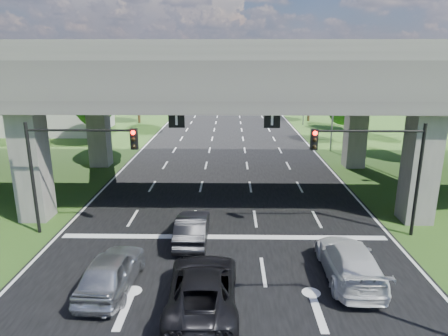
{
  "coord_description": "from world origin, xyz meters",
  "views": [
    {
      "loc": [
        0.33,
        -15.75,
        9.11
      ],
      "look_at": [
        -0.05,
        7.31,
        2.75
      ],
      "focal_mm": 32.0,
      "sensor_mm": 36.0,
      "label": 1
    }
  ],
  "objects_px": {
    "car_silver": "(111,271)",
    "car_dark": "(192,228)",
    "streetlight_beyond": "(302,83)",
    "car_white": "(349,261)",
    "streetlight_far": "(330,93)",
    "car_trailing": "(203,288)",
    "signal_left": "(71,158)",
    "signal_right": "(378,159)"
  },
  "relations": [
    {
      "from": "car_silver",
      "to": "car_dark",
      "type": "xyz_separation_m",
      "value": [
        2.87,
        4.42,
        -0.06
      ]
    },
    {
      "from": "streetlight_beyond",
      "to": "car_white",
      "type": "height_order",
      "value": "streetlight_beyond"
    },
    {
      "from": "car_silver",
      "to": "car_dark",
      "type": "relative_size",
      "value": 1.05
    },
    {
      "from": "streetlight_far",
      "to": "car_trailing",
      "type": "bearing_deg",
      "value": -112.1
    },
    {
      "from": "signal_left",
      "to": "streetlight_beyond",
      "type": "height_order",
      "value": "streetlight_beyond"
    },
    {
      "from": "streetlight_beyond",
      "to": "car_trailing",
      "type": "relative_size",
      "value": 1.8
    },
    {
      "from": "signal_left",
      "to": "streetlight_far",
      "type": "xyz_separation_m",
      "value": [
        17.92,
        20.06,
        1.66
      ]
    },
    {
      "from": "signal_right",
      "to": "car_white",
      "type": "xyz_separation_m",
      "value": [
        -2.42,
        -4.37,
        -3.39
      ]
    },
    {
      "from": "streetlight_beyond",
      "to": "car_white",
      "type": "relative_size",
      "value": 1.9
    },
    {
      "from": "signal_left",
      "to": "car_dark",
      "type": "xyz_separation_m",
      "value": [
        6.23,
        -0.94,
        -3.43
      ]
    },
    {
      "from": "signal_left",
      "to": "car_white",
      "type": "distance_m",
      "value": 14.34
    },
    {
      "from": "car_dark",
      "to": "car_white",
      "type": "bearing_deg",
      "value": 153.84
    },
    {
      "from": "car_dark",
      "to": "car_silver",
      "type": "bearing_deg",
      "value": 56.98
    },
    {
      "from": "signal_left",
      "to": "streetlight_far",
      "type": "height_order",
      "value": "streetlight_far"
    },
    {
      "from": "signal_right",
      "to": "streetlight_beyond",
      "type": "xyz_separation_m",
      "value": [
        2.27,
        36.06,
        1.66
      ]
    },
    {
      "from": "car_dark",
      "to": "car_white",
      "type": "xyz_separation_m",
      "value": [
        6.99,
        -3.43,
        0.04
      ]
    },
    {
      "from": "streetlight_far",
      "to": "car_white",
      "type": "xyz_separation_m",
      "value": [
        -4.7,
        -24.43,
        -5.05
      ]
    },
    {
      "from": "car_silver",
      "to": "car_dark",
      "type": "height_order",
      "value": "car_silver"
    },
    {
      "from": "car_dark",
      "to": "car_white",
      "type": "relative_size",
      "value": 0.84
    },
    {
      "from": "signal_left",
      "to": "streetlight_far",
      "type": "bearing_deg",
      "value": 48.22
    },
    {
      "from": "signal_left",
      "to": "car_silver",
      "type": "xyz_separation_m",
      "value": [
        3.37,
        -5.36,
        -3.37
      ]
    },
    {
      "from": "signal_right",
      "to": "car_trailing",
      "type": "relative_size",
      "value": 1.08
    },
    {
      "from": "car_dark",
      "to": "car_trailing",
      "type": "height_order",
      "value": "car_trailing"
    },
    {
      "from": "car_silver",
      "to": "car_trailing",
      "type": "distance_m",
      "value": 3.94
    },
    {
      "from": "streetlight_far",
      "to": "car_dark",
      "type": "bearing_deg",
      "value": -119.1
    },
    {
      "from": "signal_right",
      "to": "car_silver",
      "type": "relative_size",
      "value": 1.29
    },
    {
      "from": "car_silver",
      "to": "streetlight_far",
      "type": "bearing_deg",
      "value": -117.03
    },
    {
      "from": "streetlight_far",
      "to": "streetlight_beyond",
      "type": "relative_size",
      "value": 1.0
    },
    {
      "from": "streetlight_far",
      "to": "car_dark",
      "type": "height_order",
      "value": "streetlight_far"
    },
    {
      "from": "car_silver",
      "to": "car_dark",
      "type": "bearing_deg",
      "value": -120.22
    },
    {
      "from": "streetlight_beyond",
      "to": "car_silver",
      "type": "xyz_separation_m",
      "value": [
        -14.55,
        -41.42,
        -5.03
      ]
    },
    {
      "from": "signal_left",
      "to": "car_silver",
      "type": "distance_m",
      "value": 7.17
    },
    {
      "from": "signal_left",
      "to": "car_silver",
      "type": "relative_size",
      "value": 1.29
    },
    {
      "from": "signal_right",
      "to": "streetlight_far",
      "type": "xyz_separation_m",
      "value": [
        2.27,
        20.06,
        1.66
      ]
    },
    {
      "from": "signal_right",
      "to": "signal_left",
      "type": "relative_size",
      "value": 1.0
    },
    {
      "from": "signal_right",
      "to": "car_silver",
      "type": "bearing_deg",
      "value": -156.43
    },
    {
      "from": "signal_left",
      "to": "car_trailing",
      "type": "distance_m",
      "value": 10.23
    },
    {
      "from": "signal_right",
      "to": "signal_left",
      "type": "xyz_separation_m",
      "value": [
        -15.65,
        0.0,
        0.0
      ]
    },
    {
      "from": "streetlight_far",
      "to": "car_silver",
      "type": "xyz_separation_m",
      "value": [
        -14.55,
        -25.42,
        -5.03
      ]
    },
    {
      "from": "signal_right",
      "to": "car_trailing",
      "type": "xyz_separation_m",
      "value": [
        -8.51,
        -6.49,
        -3.39
      ]
    },
    {
      "from": "streetlight_beyond",
      "to": "signal_right",
      "type": "bearing_deg",
      "value": -93.61
    },
    {
      "from": "streetlight_far",
      "to": "streetlight_beyond",
      "type": "xyz_separation_m",
      "value": [
        0.0,
        16.0,
        0.0
      ]
    }
  ]
}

